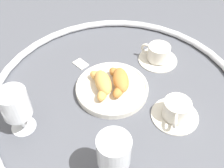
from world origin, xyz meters
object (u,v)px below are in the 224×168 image
at_px(coffee_cup_near, 158,54).
at_px(juice_glass_right, 114,153).
at_px(juice_glass_left, 15,105).
at_px(sugar_packet, 81,63).
at_px(coffee_cup_far, 176,111).
at_px(pastry_plate, 112,88).
at_px(croissant_small, 102,83).
at_px(croissant_large, 120,80).

xyz_separation_m(coffee_cup_near, juice_glass_right, (-0.35, 0.28, 0.07)).
relative_size(juice_glass_left, sugar_packet, 2.80).
bearing_deg(coffee_cup_far, juice_glass_right, 115.34).
bearing_deg(coffee_cup_far, pastry_plate, 42.34).
bearing_deg(coffee_cup_near, juice_glass_right, 141.15).
distance_m(pastry_plate, juice_glass_right, 0.28).
bearing_deg(sugar_packet, croissant_small, 167.12).
height_order(pastry_plate, juice_glass_left, juice_glass_left).
height_order(juice_glass_right, sugar_packet, juice_glass_right).
bearing_deg(coffee_cup_near, coffee_cup_far, 166.29).
bearing_deg(croissant_small, sugar_packet, 12.93).
height_order(coffee_cup_far, juice_glass_left, juice_glass_left).
distance_m(croissant_small, coffee_cup_near, 0.24).
bearing_deg(juice_glass_left, coffee_cup_near, -73.33).
bearing_deg(coffee_cup_near, juice_glass_left, 106.67).
xyz_separation_m(croissant_large, coffee_cup_far, (-0.15, -0.11, -0.02)).
xyz_separation_m(croissant_small, juice_glass_right, (-0.26, 0.05, 0.05)).
relative_size(croissant_small, juice_glass_left, 0.98).
relative_size(pastry_plate, coffee_cup_far, 1.67).
relative_size(croissant_large, juice_glass_left, 0.96).
relative_size(pastry_plate, croissant_large, 1.69).
bearing_deg(coffee_cup_near, pastry_plate, 114.25).
bearing_deg(sugar_packet, juice_glass_left, 108.35).
height_order(pastry_plate, croissant_small, croissant_small).
xyz_separation_m(croissant_large, sugar_packet, (0.16, 0.09, -0.04)).
relative_size(coffee_cup_far, juice_glass_left, 0.97).
bearing_deg(sugar_packet, coffee_cup_far, -172.07).
xyz_separation_m(croissant_small, coffee_cup_far, (-0.16, -0.17, -0.02)).
relative_size(croissant_small, coffee_cup_far, 1.01).
distance_m(croissant_large, juice_glass_left, 0.31).
bearing_deg(pastry_plate, coffee_cup_near, -65.75).
distance_m(croissant_small, sugar_packet, 0.16).
distance_m(coffee_cup_far, juice_glass_left, 0.43).
xyz_separation_m(juice_glass_right, sugar_packet, (0.41, -0.02, -0.09)).
distance_m(juice_glass_left, sugar_packet, 0.31).
bearing_deg(croissant_small, juice_glass_left, 102.91).
relative_size(coffee_cup_far, juice_glass_right, 0.97).
bearing_deg(juice_glass_left, pastry_plate, -79.18).
height_order(croissant_small, sugar_packet, croissant_small).
relative_size(pastry_plate, juice_glass_right, 1.62).
xyz_separation_m(croissant_large, juice_glass_left, (-0.05, 0.30, 0.05)).
bearing_deg(croissant_small, coffee_cup_far, -132.64).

